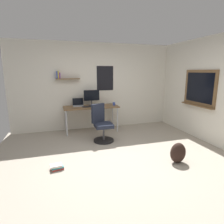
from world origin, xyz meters
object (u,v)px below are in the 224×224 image
(office_chair, at_px, (102,125))
(backpack, at_px, (178,153))
(computer_mouse, at_px, (98,106))
(coffee_mug, at_px, (114,104))
(desk, at_px, (91,109))
(keyboard, at_px, (89,107))
(book_stack_on_floor, at_px, (57,167))
(monitor_primary, at_px, (92,97))
(laptop, at_px, (78,104))

(office_chair, relative_size, backpack, 2.33)
(computer_mouse, xyz_separation_m, backpack, (1.05, -2.38, -0.57))
(office_chair, relative_size, coffee_mug, 10.33)
(office_chair, xyz_separation_m, backpack, (1.14, -1.60, -0.20))
(desk, relative_size, coffee_mug, 17.25)
(keyboard, xyz_separation_m, coffee_mug, (0.77, 0.05, 0.04))
(desk, relative_size, book_stack_on_floor, 6.25)
(desk, height_order, monitor_primary, monitor_primary)
(desk, distance_m, coffee_mug, 0.70)
(laptop, height_order, computer_mouse, laptop)
(desk, distance_m, computer_mouse, 0.23)
(monitor_primary, distance_m, coffee_mug, 0.70)
(desk, distance_m, laptop, 0.41)
(monitor_primary, height_order, keyboard, monitor_primary)
(office_chair, xyz_separation_m, computer_mouse, (0.09, 0.78, 0.37))
(keyboard, bearing_deg, office_chair, -76.42)
(monitor_primary, bearing_deg, computer_mouse, -47.87)
(monitor_primary, height_order, computer_mouse, monitor_primary)
(book_stack_on_floor, bearing_deg, computer_mouse, 57.98)
(monitor_primary, xyz_separation_m, backpack, (1.21, -2.56, -0.83))
(backpack, bearing_deg, coffee_mug, 102.80)
(monitor_primary, bearing_deg, desk, -111.59)
(monitor_primary, distance_m, computer_mouse, 0.35)
(desk, bearing_deg, keyboard, -135.58)
(desk, xyz_separation_m, keyboard, (-0.08, -0.08, 0.08))
(office_chair, height_order, laptop, laptop)
(laptop, bearing_deg, backpack, -58.44)
(coffee_mug, xyz_separation_m, book_stack_on_floor, (-1.73, -2.02, -0.76))
(office_chair, height_order, monitor_primary, monitor_primary)
(desk, distance_m, office_chair, 0.91)
(desk, relative_size, keyboard, 4.29)
(laptop, bearing_deg, computer_mouse, -22.08)
(book_stack_on_floor, bearing_deg, laptop, 72.91)
(desk, distance_m, book_stack_on_floor, 2.38)
(laptop, bearing_deg, keyboard, -39.16)
(computer_mouse, bearing_deg, backpack, -66.31)
(coffee_mug, bearing_deg, monitor_primary, 168.92)
(office_chair, bearing_deg, book_stack_on_floor, -133.78)
(keyboard, height_order, book_stack_on_floor, keyboard)
(coffee_mug, xyz_separation_m, backpack, (0.55, -2.43, -0.60))
(desk, bearing_deg, coffee_mug, -2.29)
(office_chair, distance_m, keyboard, 0.88)
(office_chair, xyz_separation_m, monitor_primary, (-0.07, 0.96, 0.62))
(keyboard, relative_size, coffee_mug, 4.02)
(laptop, relative_size, keyboard, 0.84)
(backpack, height_order, book_stack_on_floor, backpack)
(computer_mouse, bearing_deg, coffee_mug, 5.79)
(office_chair, distance_m, computer_mouse, 0.87)
(office_chair, distance_m, laptop, 1.18)
(keyboard, xyz_separation_m, backpack, (1.33, -2.38, -0.57))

